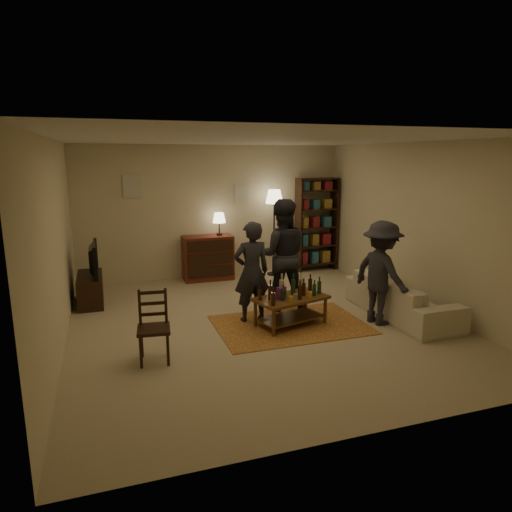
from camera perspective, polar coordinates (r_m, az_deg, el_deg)
name	(u,v)px	position (r m, az deg, el deg)	size (l,w,h in m)	color
floor	(261,323)	(6.99, 0.57, -8.33)	(6.00, 6.00, 0.00)	#C6B793
room_shell	(181,190)	(9.30, -9.31, 8.16)	(6.00, 6.00, 6.00)	beige
rug	(290,325)	(6.91, 4.32, -8.55)	(2.20, 1.50, 0.01)	brown
coffee_table	(291,300)	(6.78, 4.36, -5.45)	(1.19, 0.85, 0.78)	brown
dining_chair	(154,324)	(5.76, -12.69, -8.25)	(0.43, 0.43, 0.90)	black
tv_stand	(90,282)	(8.25, -20.01, -3.03)	(0.40, 1.00, 1.06)	black
dresser	(208,257)	(9.32, -5.99, -0.07)	(1.00, 0.50, 1.36)	maroon
bookshelf	(316,223)	(10.07, 7.55, 4.06)	(0.90, 0.34, 2.02)	black
floor_lamp	(274,203)	(9.49, 2.30, 6.68)	(0.36, 0.36, 1.80)	black
sofa	(401,297)	(7.54, 17.69, -4.93)	(2.08, 0.81, 0.61)	beige
person_left	(252,272)	(6.85, -0.56, -2.01)	(0.56, 0.37, 1.54)	#222229
person_right	(282,255)	(7.38, 3.22, 0.12)	(0.88, 0.69, 1.81)	#222329
person_by_sofa	(381,273)	(7.01, 15.40, -2.06)	(1.00, 0.58, 1.55)	#28272F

